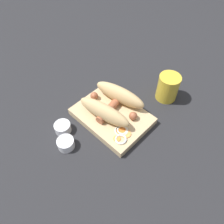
% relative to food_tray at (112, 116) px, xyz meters
% --- Properties ---
extents(ground_plane, '(3.00, 3.00, 0.00)m').
position_rel_food_tray_xyz_m(ground_plane, '(0.00, 0.00, -0.01)').
color(ground_plane, '#232326').
extents(food_tray, '(0.25, 0.18, 0.03)m').
position_rel_food_tray_xyz_m(food_tray, '(0.00, 0.00, 0.00)').
color(food_tray, tan).
rests_on(food_tray, ground_plane).
extents(bread_roll, '(0.21, 0.17, 0.06)m').
position_rel_food_tray_xyz_m(bread_roll, '(-0.01, 0.02, 0.04)').
color(bread_roll, tan).
rests_on(bread_roll, food_tray).
extents(sausage, '(0.18, 0.16, 0.03)m').
position_rel_food_tray_xyz_m(sausage, '(-0.02, 0.02, 0.03)').
color(sausage, '#9E5638').
rests_on(sausage, food_tray).
extents(pickled_veggies, '(0.06, 0.07, 0.01)m').
position_rel_food_tray_xyz_m(pickled_veggies, '(0.08, -0.04, 0.01)').
color(pickled_veggies, '#F99E4C').
rests_on(pickled_veggies, food_tray).
extents(condiment_cup_near, '(0.05, 0.05, 0.03)m').
position_rel_food_tray_xyz_m(condiment_cup_near, '(-0.08, -0.15, 0.00)').
color(condiment_cup_near, white).
rests_on(condiment_cup_near, ground_plane).
extents(condiment_cup_far, '(0.05, 0.05, 0.03)m').
position_rel_food_tray_xyz_m(condiment_cup_far, '(-0.03, -0.18, 0.00)').
color(condiment_cup_far, white).
rests_on(condiment_cup_far, ground_plane).
extents(drink_glass, '(0.08, 0.08, 0.10)m').
position_rel_food_tray_xyz_m(drink_glass, '(0.07, 0.21, 0.04)').
color(drink_glass, gold).
rests_on(drink_glass, ground_plane).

